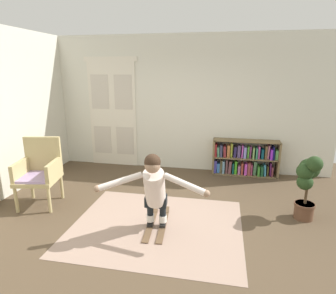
{
  "coord_description": "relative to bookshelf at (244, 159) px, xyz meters",
  "views": [
    {
      "loc": [
        0.72,
        -3.54,
        2.17
      ],
      "look_at": [
        -0.07,
        0.51,
        1.05
      ],
      "focal_mm": 30.37,
      "sensor_mm": 36.0,
      "label": 1
    }
  ],
  "objects": [
    {
      "name": "ground_plane",
      "position": [
        -1.2,
        -2.39,
        -0.35
      ],
      "size": [
        7.2,
        7.2,
        0.0
      ],
      "primitive_type": "plane",
      "color": "brown"
    },
    {
      "name": "back_wall",
      "position": [
        -1.2,
        0.21,
        1.1
      ],
      "size": [
        6.0,
        0.1,
        2.9
      ],
      "primitive_type": "cube",
      "color": "silver",
      "rests_on": "ground"
    },
    {
      "name": "double_door",
      "position": [
        -2.95,
        0.15,
        0.88
      ],
      "size": [
        1.22,
        0.05,
        2.45
      ],
      "color": "silver",
      "rests_on": "ground"
    },
    {
      "name": "rug",
      "position": [
        -1.34,
        -2.38,
        -0.35
      ],
      "size": [
        2.41,
        1.99,
        0.01
      ],
      "primitive_type": "cube",
      "color": "gray",
      "rests_on": "ground"
    },
    {
      "name": "bookshelf",
      "position": [
        0.0,
        0.0,
        0.0
      ],
      "size": [
        1.36,
        0.3,
        0.76
      ],
      "color": "brown",
      "rests_on": "ground"
    },
    {
      "name": "wicker_chair",
      "position": [
        -3.38,
        -2.03,
        0.23
      ],
      "size": [
        0.7,
        0.7,
        1.1
      ],
      "color": "tan",
      "rests_on": "ground"
    },
    {
      "name": "potted_plant",
      "position": [
        0.79,
        -1.72,
        0.25
      ],
      "size": [
        0.35,
        0.43,
        1.0
      ],
      "color": "brown",
      "rests_on": "ground"
    },
    {
      "name": "skis_pair",
      "position": [
        -1.34,
        -2.35,
        -0.33
      ],
      "size": [
        0.35,
        0.95,
        0.07
      ],
      "color": "brown",
      "rests_on": "rug"
    },
    {
      "name": "person_skier",
      "position": [
        -1.32,
        -2.55,
        0.33
      ],
      "size": [
        1.44,
        0.66,
        1.09
      ],
      "color": "white",
      "rests_on": "skis_pair"
    }
  ]
}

